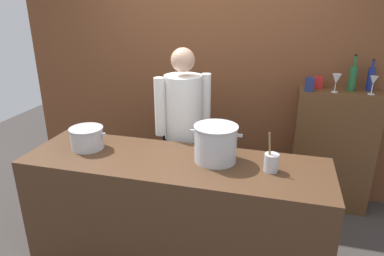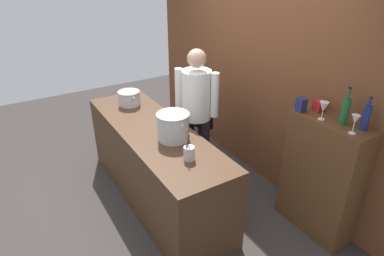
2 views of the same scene
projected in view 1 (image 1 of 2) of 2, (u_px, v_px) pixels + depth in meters
The scene contains 14 objects.
ground_plane at pixel (176, 256), 2.93m from camera, with size 8.00×8.00×0.00m, color #383330.
brick_back_panel at pixel (213, 53), 3.67m from camera, with size 4.40×0.10×3.00m, color brown.
prep_counter at pixel (175, 211), 2.78m from camera, with size 2.33×0.70×0.90m, color #472D1C.
bar_cabinet at pixel (332, 150), 3.48m from camera, with size 0.76×0.32×1.23m, color brown.
chef at pixel (183, 124), 3.17m from camera, with size 0.46×0.42×1.66m.
stockpot_large at pixel (216, 143), 2.57m from camera, with size 0.39×0.33×0.28m.
stockpot_small at pixel (87, 138), 2.80m from camera, with size 0.33×0.27×0.18m.
utensil_crock at pixel (271, 162), 2.43m from camera, with size 0.10×0.10×0.29m.
wine_bottle_green at pixel (353, 78), 3.21m from camera, with size 0.07×0.07×0.34m.
wine_bottle_cobalt at pixel (371, 79), 3.22m from camera, with size 0.06×0.06×0.30m.
wine_glass_tall at pixel (373, 81), 3.09m from camera, with size 0.07×0.07×0.17m.
wine_glass_wide at pixel (336, 79), 3.17m from camera, with size 0.08×0.08×0.17m.
spice_tin_red at pixel (318, 82), 3.34m from camera, with size 0.09×0.09×0.11m, color red.
spice_tin_navy at pixel (309, 84), 3.22m from camera, with size 0.08×0.08×0.13m, color navy.
Camera 1 is at (0.74, -2.25, 2.05)m, focal length 32.36 mm.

